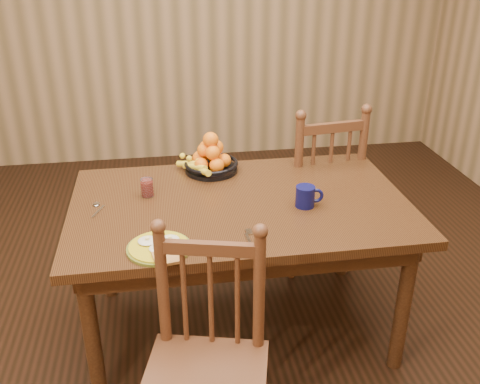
{
  "coord_description": "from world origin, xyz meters",
  "views": [
    {
      "loc": [
        -0.36,
        -2.24,
        1.91
      ],
      "look_at": [
        0.0,
        0.0,
        0.8
      ],
      "focal_mm": 40.0,
      "sensor_mm": 36.0,
      "label": 1
    }
  ],
  "objects": [
    {
      "name": "room",
      "position": [
        0.0,
        0.0,
        1.35
      ],
      "size": [
        4.52,
        5.02,
        2.72
      ],
      "color": "black",
      "rests_on": "ground"
    },
    {
      "name": "fork",
      "position": [
        -0.02,
        -0.35,
        0.75
      ],
      "size": [
        0.04,
        0.18,
        0.0
      ],
      "rotation": [
        0.0,
        0.0,
        0.04
      ],
      "color": "silver",
      "rests_on": "dining_table"
    },
    {
      "name": "breakfast_plate",
      "position": [
        -0.39,
        -0.38,
        0.76
      ],
      "size": [
        0.26,
        0.3,
        0.04
      ],
      "color": "#59601E",
      "rests_on": "dining_table"
    },
    {
      "name": "juice_glass",
      "position": [
        -0.44,
        0.13,
        0.79
      ],
      "size": [
        0.06,
        0.06,
        0.09
      ],
      "color": "silver",
      "rests_on": "dining_table"
    },
    {
      "name": "fruit_bowl",
      "position": [
        -0.1,
        0.38,
        0.82
      ],
      "size": [
        0.32,
        0.32,
        0.22
      ],
      "color": "black",
      "rests_on": "dining_table"
    },
    {
      "name": "chair_far",
      "position": [
        0.56,
        0.56,
        0.51
      ],
      "size": [
        0.52,
        0.51,
        1.04
      ],
      "rotation": [
        0.0,
        0.0,
        3.27
      ],
      "color": "#452514",
      "rests_on": "ground"
    },
    {
      "name": "spoon",
      "position": [
        -0.67,
        0.04,
        0.75
      ],
      "size": [
        0.06,
        0.16,
        0.01
      ],
      "rotation": [
        0.0,
        0.0,
        -0.37
      ],
      "color": "silver",
      "rests_on": "dining_table"
    },
    {
      "name": "coffee_mug",
      "position": [
        0.3,
        -0.09,
        0.8
      ],
      "size": [
        0.13,
        0.09,
        0.1
      ],
      "color": "#0A0C3B",
      "rests_on": "dining_table"
    },
    {
      "name": "chair_near",
      "position": [
        -0.25,
        -0.77,
        0.47
      ],
      "size": [
        0.53,
        0.52,
        0.97
      ],
      "rotation": [
        0.0,
        0.0,
        -0.25
      ],
      "color": "#452514",
      "rests_on": "ground"
    },
    {
      "name": "dining_table",
      "position": [
        0.0,
        0.0,
        0.67
      ],
      "size": [
        1.6,
        1.0,
        0.75
      ],
      "color": "black",
      "rests_on": "ground"
    }
  ]
}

